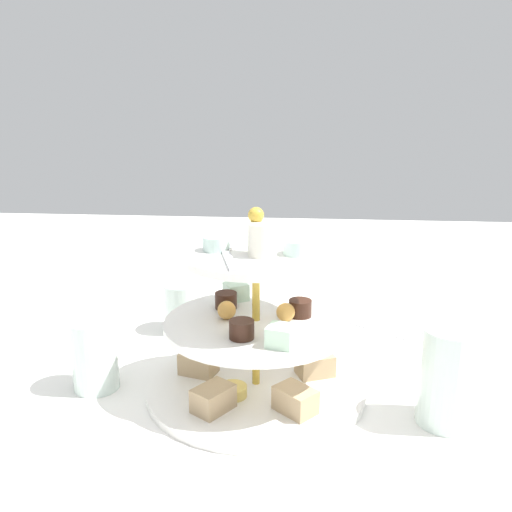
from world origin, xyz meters
name	(u,v)px	position (x,y,z in m)	size (l,w,h in m)	color
ground_plane	(256,390)	(0.00, 0.00, 0.00)	(2.40, 2.40, 0.00)	white
tiered_serving_stand	(256,339)	(0.00, 0.00, 0.07)	(0.29, 0.29, 0.25)	white
water_glass_tall_right	(448,377)	(0.05, 0.23, 0.06)	(0.07, 0.07, 0.12)	silver
water_glass_short_left	(183,307)	(-0.19, -0.14, 0.04)	(0.06, 0.06, 0.08)	silver
teacup_with_saucer	(256,307)	(-0.25, -0.02, 0.02)	(0.09, 0.09, 0.05)	white
butter_knife_right	(377,329)	(-0.22, 0.19, 0.00)	(0.17, 0.01, 0.00)	silver
water_glass_mid_back	(95,355)	(0.01, -0.21, 0.05)	(0.06, 0.06, 0.10)	silver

